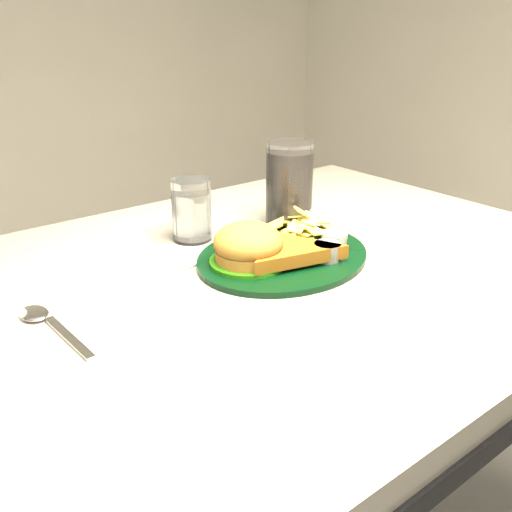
{
  "coord_description": "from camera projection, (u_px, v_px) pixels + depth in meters",
  "views": [
    {
      "loc": [
        -0.46,
        -0.62,
        1.11
      ],
      "look_at": [
        -0.01,
        -0.05,
        0.8
      ],
      "focal_mm": 40.0,
      "sensor_mm": 36.0,
      "label": 1
    }
  ],
  "objects": [
    {
      "name": "ramekin",
      "position": [
        7.0,
        303.0,
        0.74
      ],
      "size": [
        0.04,
        0.04,
        0.02
      ],
      "primitive_type": "cylinder",
      "rotation": [
        0.0,
        0.0,
        -0.02
      ],
      "color": "white",
      "rests_on": "table"
    },
    {
      "name": "fork_napkin",
      "position": [
        305.0,
        248.0,
        0.93
      ],
      "size": [
        0.12,
        0.16,
        0.01
      ],
      "primitive_type": null,
      "rotation": [
        0.0,
        0.0,
        0.02
      ],
      "color": "white",
      "rests_on": "table"
    },
    {
      "name": "water_glass",
      "position": [
        191.0,
        210.0,
        0.96
      ],
      "size": [
        0.08,
        0.08,
        0.11
      ],
      "primitive_type": "cylinder",
      "rotation": [
        0.0,
        0.0,
        0.23
      ],
      "color": "white",
      "rests_on": "table"
    },
    {
      "name": "cola_glass",
      "position": [
        289.0,
        185.0,
        1.02
      ],
      "size": [
        0.11,
        0.11,
        0.15
      ],
      "primitive_type": "cylinder",
      "rotation": [
        0.0,
        0.0,
        -0.42
      ],
      "color": "black",
      "rests_on": "table"
    },
    {
      "name": "wrapped_straw",
      "position": [
        214.0,
        254.0,
        0.91
      ],
      "size": [
        0.22,
        0.12,
        0.01
      ],
      "primitive_type": null,
      "rotation": [
        0.0,
        0.0,
        0.25
      ],
      "color": "white",
      "rests_on": "table"
    },
    {
      "name": "table",
      "position": [
        242.0,
        472.0,
        0.99
      ],
      "size": [
        1.2,
        0.8,
        0.75
      ],
      "primitive_type": null,
      "color": "gray",
      "rests_on": "ground"
    },
    {
      "name": "dinner_plate",
      "position": [
        284.0,
        240.0,
        0.89
      ],
      "size": [
        0.34,
        0.3,
        0.07
      ],
      "primitive_type": null,
      "rotation": [
        0.0,
        0.0,
        0.2
      ],
      "color": "black",
      "rests_on": "table"
    },
    {
      "name": "spoon",
      "position": [
        68.0,
        335.0,
        0.68
      ],
      "size": [
        0.05,
        0.17,
        0.01
      ],
      "primitive_type": null,
      "rotation": [
        0.0,
        0.0,
        0.04
      ],
      "color": "white",
      "rests_on": "table"
    }
  ]
}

